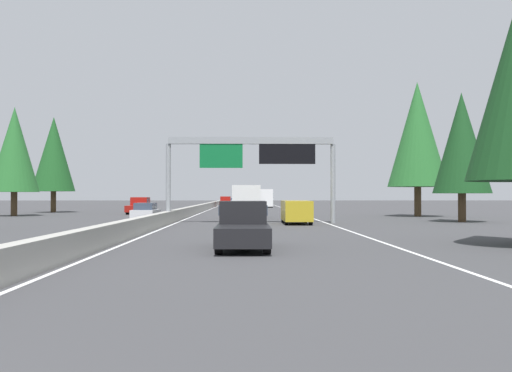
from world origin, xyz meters
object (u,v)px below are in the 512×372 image
at_px(conifer_left_mid, 54,154).
at_px(pickup_near_right, 243,225).
at_px(bus_distant_b, 264,197).
at_px(box_truck_mid_left, 246,201).
at_px(sedan_near_center, 263,202).
at_px(conifer_right_near, 462,143).
at_px(sign_gantry_overhead, 253,155).
at_px(sedan_mid_right, 229,201).
at_px(oncoming_far, 146,212).
at_px(minivan_far_left, 296,211).
at_px(sedan_far_right, 246,201).
at_px(conifer_left_near, 14,150).
at_px(oncoming_near, 139,206).
at_px(conifer_right_mid, 417,134).
at_px(pickup_far_center, 225,202).

bearing_deg(conifer_left_mid, pickup_near_right, -153.71).
relative_size(bus_distant_b, conifer_left_mid, 0.98).
height_order(bus_distant_b, conifer_left_mid, conifer_left_mid).
distance_m(box_truck_mid_left, sedan_near_center, 67.21).
bearing_deg(pickup_near_right, conifer_right_near, -38.20).
bearing_deg(sign_gantry_overhead, box_truck_mid_left, 3.16).
height_order(sedan_mid_right, conifer_left_mid, conifer_left_mid).
distance_m(sedan_near_center, oncoming_far, 72.84).
height_order(minivan_far_left, sedan_far_right, minivan_far_left).
distance_m(bus_distant_b, conifer_left_near, 50.19).
distance_m(sign_gantry_overhead, sedan_near_center, 76.45).
bearing_deg(minivan_far_left, oncoming_near, 34.64).
distance_m(box_truck_mid_left, conifer_right_mid, 18.68).
height_order(minivan_far_left, oncoming_far, minivan_far_left).
height_order(sign_gantry_overhead, pickup_far_center, sign_gantry_overhead).
bearing_deg(sedan_near_center, sedan_mid_right, 39.84).
bearing_deg(pickup_far_center, minivan_far_left, -173.32).
relative_size(box_truck_mid_left, bus_distant_b, 0.74).
bearing_deg(sedan_far_right, conifer_left_near, 161.91).
height_order(sedan_far_right, oncoming_far, same).
distance_m(sign_gantry_overhead, minivan_far_left, 5.31).
bearing_deg(sedan_near_center, conifer_right_near, -169.88).
height_order(oncoming_near, conifer_right_mid, conifer_right_mid).
distance_m(pickup_near_right, box_truck_mid_left, 29.02).
relative_size(pickup_near_right, sedan_mid_right, 1.27).
bearing_deg(conifer_left_mid, sedan_near_center, -29.18).
distance_m(conifer_right_mid, conifer_left_near, 40.49).
bearing_deg(box_truck_mid_left, pickup_far_center, 4.04).
xyz_separation_m(sign_gantry_overhead, conifer_right_mid, (13.42, -16.47, 3.00)).
bearing_deg(bus_distant_b, sign_gantry_overhead, 177.23).
bearing_deg(sedan_near_center, oncoming_far, 170.57).
height_order(minivan_far_left, bus_distant_b, bus_distant_b).
distance_m(pickup_far_center, oncoming_far, 57.75).
bearing_deg(conifer_left_near, sedan_mid_right, -15.87).
bearing_deg(bus_distant_b, conifer_right_mid, -162.77).
height_order(pickup_far_center, oncoming_near, same).
distance_m(sedan_mid_right, conifer_right_near, 85.81).
bearing_deg(sedan_far_right, box_truck_mid_left, 179.98).
relative_size(sign_gantry_overhead, conifer_right_mid, 0.95).
xyz_separation_m(pickup_far_center, conifer_left_near, (-46.61, 19.71, 5.79)).
relative_size(sedan_near_center, sedan_mid_right, 1.00).
bearing_deg(conifer_left_mid, oncoming_near, -116.58).
relative_size(sedan_far_right, conifer_left_mid, 0.38).
xyz_separation_m(sedan_mid_right, conifer_left_mid, (-57.54, 19.92, 6.43)).
xyz_separation_m(sedan_far_right, pickup_far_center, (-25.23, 3.76, 0.23)).
bearing_deg(oncoming_far, bus_distant_b, 167.74).
bearing_deg(sedan_near_center, conifer_right_mid, -168.04).
relative_size(sedan_far_right, pickup_far_center, 0.79).
bearing_deg(sedan_mid_right, conifer_left_near, 164.13).
relative_size(minivan_far_left, pickup_far_center, 0.89).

